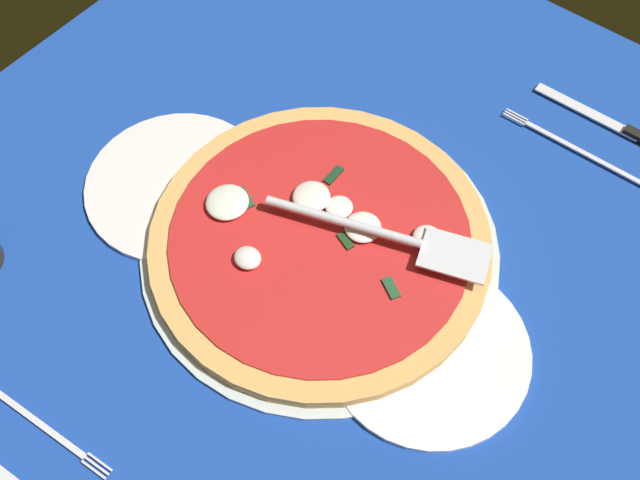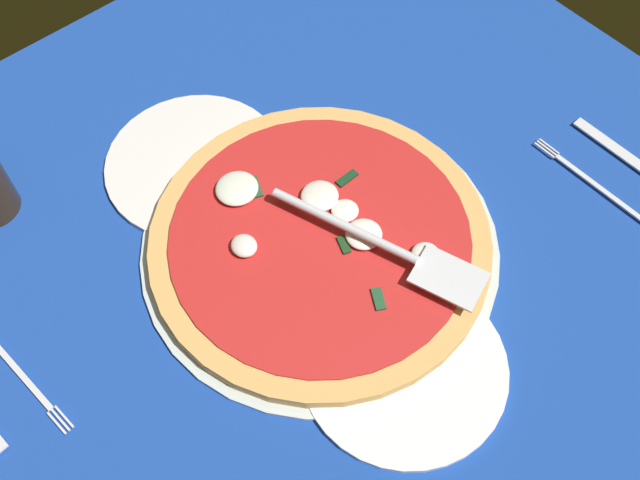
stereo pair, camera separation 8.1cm
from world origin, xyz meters
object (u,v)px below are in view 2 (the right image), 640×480
Objects in this scene: place_setting_near at (629,185)px; dinner_plate_right at (195,165)px; dinner_plate_left at (404,368)px; pizza_server at (383,245)px; pizza at (320,239)px.

dinner_plate_right is at bearing 44.90° from place_setting_near.
pizza_server is at bearing -32.56° from dinner_plate_left.
pizza reaches higher than dinner_plate_left.
place_setting_near is (-17.33, -32.77, -1.43)cm from pizza.
pizza_server is (-24.15, -7.44, 3.74)cm from dinner_plate_right.
dinner_plate_left is 12.84cm from pizza_server.
dinner_plate_left is 0.86× the size of pizza_server.
pizza_server is at bearing -148.99° from pizza.
pizza is at bearing 61.12° from place_setting_near.
place_setting_near is at bearing 49.59° from pizza_server.
dinner_plate_right is at bearing 177.90° from pizza_server.
pizza_server is 31.49cm from place_setting_near.
pizza_server reaches higher than dinner_plate_left.
dinner_plate_left is 0.56× the size of pizza.
dinner_plate_left is at bearing 169.70° from pizza.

